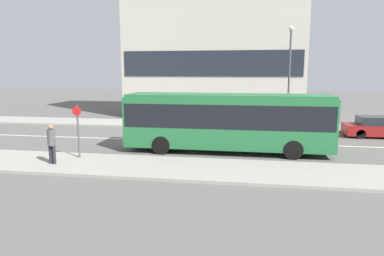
{
  "coord_description": "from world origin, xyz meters",
  "views": [
    {
      "loc": [
        5.3,
        -20.59,
        4.3
      ],
      "look_at": [
        2.26,
        -2.14,
        1.19
      ],
      "focal_mm": 32.0,
      "sensor_mm": 36.0,
      "label": 1
    }
  ],
  "objects_px": {
    "city_bus": "(227,119)",
    "pedestrian_near_stop": "(51,141)",
    "street_lamp": "(290,68)",
    "parked_car_0": "(379,127)",
    "bus_stop_sign": "(78,127)"
  },
  "relations": [
    {
      "from": "parked_car_0",
      "to": "street_lamp",
      "type": "height_order",
      "value": "street_lamp"
    },
    {
      "from": "bus_stop_sign",
      "to": "street_lamp",
      "type": "distance_m",
      "value": 15.34
    },
    {
      "from": "city_bus",
      "to": "street_lamp",
      "type": "relative_size",
      "value": 1.48
    },
    {
      "from": "city_bus",
      "to": "pedestrian_near_stop",
      "type": "xyz_separation_m",
      "value": [
        -7.64,
        -4.23,
        -0.62
      ]
    },
    {
      "from": "parked_car_0",
      "to": "street_lamp",
      "type": "distance_m",
      "value": 7.09
    },
    {
      "from": "city_bus",
      "to": "parked_car_0",
      "type": "xyz_separation_m",
      "value": [
        9.66,
        5.78,
        -1.14
      ]
    },
    {
      "from": "city_bus",
      "to": "parked_car_0",
      "type": "bearing_deg",
      "value": 27.36
    },
    {
      "from": "city_bus",
      "to": "street_lamp",
      "type": "xyz_separation_m",
      "value": [
        3.96,
        7.37,
        2.76
      ]
    },
    {
      "from": "bus_stop_sign",
      "to": "street_lamp",
      "type": "height_order",
      "value": "street_lamp"
    },
    {
      "from": "bus_stop_sign",
      "to": "parked_car_0",
      "type": "bearing_deg",
      "value": 27.72
    },
    {
      "from": "parked_car_0",
      "to": "city_bus",
      "type": "bearing_deg",
      "value": -149.09
    },
    {
      "from": "pedestrian_near_stop",
      "to": "street_lamp",
      "type": "xyz_separation_m",
      "value": [
        11.6,
        11.61,
        3.39
      ]
    },
    {
      "from": "street_lamp",
      "to": "pedestrian_near_stop",
      "type": "bearing_deg",
      "value": -134.98
    },
    {
      "from": "pedestrian_near_stop",
      "to": "city_bus",
      "type": "bearing_deg",
      "value": 39.18
    },
    {
      "from": "city_bus",
      "to": "street_lamp",
      "type": "distance_m",
      "value": 8.81
    }
  ]
}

